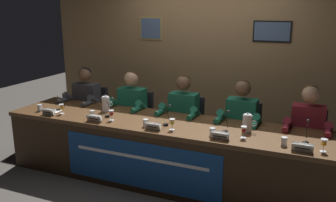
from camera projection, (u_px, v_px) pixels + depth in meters
ground_plane at (168, 180)px, 4.41m from camera, size 12.00×12.00×0.00m
wall_back_panelled at (208, 58)px, 5.42m from camera, size 5.26×0.14×2.60m
conference_table at (164, 143)px, 4.18m from camera, size 4.06×0.88×0.74m
chair_far_left at (93, 118)px, 5.44m from camera, size 0.44×0.45×0.88m
panelist_far_left at (84, 103)px, 5.20m from camera, size 0.51×0.48×1.21m
nameplate_far_left at (48, 112)px, 4.48m from camera, size 0.17×0.06×0.08m
juice_glass_far_left at (62, 107)px, 4.52m from camera, size 0.06×0.06×0.12m
water_cup_far_left at (40, 108)px, 4.66m from camera, size 0.06×0.06×0.08m
microphone_far_left at (60, 104)px, 4.69m from camera, size 0.06×0.17×0.22m
chair_left at (137, 124)px, 5.15m from camera, size 0.44×0.45×0.88m
panelist_left at (130, 109)px, 4.91m from camera, size 0.51×0.48×1.21m
nameplate_left at (94, 118)px, 4.22m from camera, size 0.19×0.06×0.08m
juice_glass_left at (111, 113)px, 4.26m from camera, size 0.06×0.06×0.12m
water_cup_left at (92, 114)px, 4.39m from camera, size 0.06×0.06×0.08m
microphone_left at (109, 110)px, 4.43m from camera, size 0.06×0.17×0.22m
chair_center at (187, 131)px, 4.86m from camera, size 0.44×0.45×0.88m
panelist_center at (181, 115)px, 4.62m from camera, size 0.51×0.48×1.21m
nameplate_center at (153, 126)px, 3.94m from camera, size 0.17×0.06×0.08m
juice_glass_center at (172, 122)px, 3.93m from camera, size 0.06×0.06×0.12m
water_cup_center at (146, 123)px, 4.05m from camera, size 0.06×0.06×0.08m
microphone_center at (167, 118)px, 4.12m from camera, size 0.06×0.17×0.22m
chair_right at (242, 139)px, 4.57m from camera, size 0.44×0.45×0.88m
panelist_right at (240, 123)px, 4.33m from camera, size 0.51×0.48×1.21m
nameplate_right at (220, 136)px, 3.65m from camera, size 0.19×0.06×0.08m
juice_glass_right at (244, 130)px, 3.68m from camera, size 0.06×0.06×0.12m
water_cup_right at (212, 132)px, 3.76m from camera, size 0.06×0.06×0.08m
microphone_right at (226, 125)px, 3.88m from camera, size 0.06×0.17×0.22m
chair_far_right at (306, 148)px, 4.28m from camera, size 0.44×0.45×0.88m
panelist_far_right at (307, 131)px, 4.04m from camera, size 0.51×0.48×1.21m
nameplate_far_right at (302, 148)px, 3.34m from camera, size 0.19×0.06×0.08m
juice_glass_far_right at (324, 143)px, 3.33m from camera, size 0.06×0.06×0.12m
water_cup_far_right at (284, 142)px, 3.49m from camera, size 0.06×0.06×0.08m
microphone_far_right at (306, 135)px, 3.56m from camera, size 0.06×0.17×0.22m
water_pitcher_left_side at (106, 104)px, 4.64m from camera, size 0.15×0.10×0.21m
water_pitcher_right_side at (247, 123)px, 3.87m from camera, size 0.15×0.10×0.21m
document_stack_far_left at (52, 111)px, 4.63m from camera, size 0.23×0.18×0.01m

